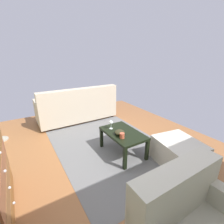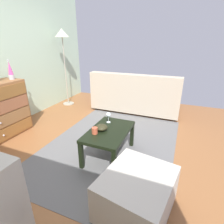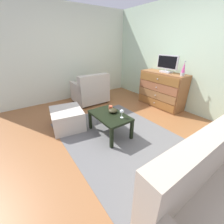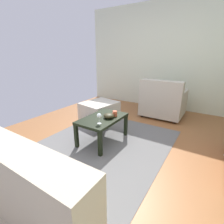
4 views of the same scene
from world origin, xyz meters
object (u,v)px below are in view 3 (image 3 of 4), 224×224
Objects in this scene: bowl_decorative at (113,111)px; armchair at (91,91)px; dresser at (162,90)px; ottoman at (67,119)px; wine_glass at (122,112)px; coffee_table at (110,117)px; mug at (111,108)px; lava_lamp at (183,69)px; tv at (167,64)px.

armchair is (-1.64, 0.38, -0.10)m from bowl_decorative.
armchair reaches higher than bowl_decorative.
dresser is 1.75× the size of ottoman.
ottoman is (-0.93, -0.69, -0.33)m from wine_glass.
coffee_table is (0.32, -1.93, -0.11)m from dresser.
ottoman is (-0.55, -0.72, -0.26)m from mug.
dresser reaches higher than ottoman.
armchair is (-1.90, 0.38, -0.18)m from wine_glass.
dresser is 3.72× the size of lava_lamp.
mug is (-0.38, 0.03, -0.07)m from wine_glass.
ottoman is at bearing -127.25° from mug.
dresser is at bearing 175.16° from lava_lamp.
armchair is at bearing 167.08° from mug.
bowl_decorative is at bearing -178.36° from wine_glass.
lava_lamp is 2.89× the size of mug.
wine_glass is 0.22× the size of ottoman.
dresser is at bearing 99.52° from coffee_table.
armchair is at bearing -132.85° from tv.
armchair is at bearing -142.79° from lava_lamp.
armchair reaches higher than ottoman.
wine_glass is 0.94× the size of bowl_decorative.
lava_lamp is at bearing -7.91° from tv.
tv is at bearing 105.75° from wine_glass.
lava_lamp is 1.91m from bowl_decorative.
lava_lamp is 2.77m from ottoman.
coffee_table is (-0.19, -1.89, -0.72)m from lava_lamp.
wine_glass reaches higher than coffee_table.
dresser is 1.99m from armchair.
wine_glass is at bearing 36.61° from ottoman.
tv is 2.00m from bowl_decorative.
wine_glass reaches higher than mug.
mug is (-0.35, -1.76, -0.61)m from lava_lamp.
lava_lamp is 2.44m from armchair.
dresser is at bearing 81.45° from ottoman.
wine_glass is 1.38× the size of mug.
tv is 1.96m from mug.
ottoman is (-0.38, -2.52, -0.26)m from dresser.
tv is 3.60× the size of wine_glass.
tv is at bearing 42.32° from dresser.
coffee_table is at bearing -40.12° from mug.
mug is at bearing 52.75° from ottoman.
lava_lamp is 0.41× the size of coffee_table.
dresser is 1.86m from bowl_decorative.
tv is 2.74m from ottoman.
ottoman is at bearing -143.39° from wine_glass.
tv is at bearing 94.40° from mug.
tv reaches higher than lava_lamp.
ottoman is at bearing -99.05° from tv.
dresser reaches higher than coffee_table.
lava_lamp is 0.47× the size of ottoman.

